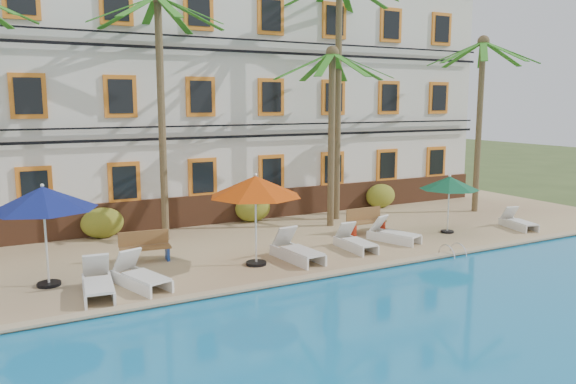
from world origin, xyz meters
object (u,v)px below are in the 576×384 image
lounger_e (393,234)px  bench_right (366,220)px  umbrella_red (255,187)px  lounger_f (518,222)px  pool_ladder (452,255)px  palm_b (160,82)px  lounger_a (98,283)px  lounger_b (140,276)px  bench_left (145,246)px  palm_c (332,109)px  palm_e (480,99)px  palm_d (338,67)px  umbrella_green (449,183)px  lounger_d (355,241)px  lounger_c (296,250)px  umbrella_blue (43,199)px

lounger_e → bench_right: 1.52m
umbrella_red → lounger_f: (10.94, -0.30, -2.10)m
lounger_f → pool_ladder: (-5.01, -1.68, -0.26)m
lounger_e → pool_ladder: 2.38m
palm_b → umbrella_red: bearing=-71.1°
lounger_e → lounger_a: bearing=-175.1°
lounger_b → bench_left: (0.72, 2.33, 0.17)m
lounger_b → palm_b: bearing=66.8°
umbrella_red → bench_left: umbrella_red is taller
palm_c → palm_e: (7.25, -0.53, 0.42)m
palm_d → lounger_e: palm_d is taller
umbrella_green → bench_right: size_ratio=1.45×
palm_d → lounger_b: palm_d is taller
palm_b → lounger_e: size_ratio=4.36×
lounger_a → umbrella_green: bearing=4.4°
palm_b → umbrella_red: size_ratio=3.09×
lounger_d → lounger_e: 1.81m
palm_b → lounger_c: 7.38m
palm_b → umbrella_red: 5.56m
palm_c → umbrella_green: 5.17m
palm_c → lounger_f: bearing=-32.0°
umbrella_blue → lounger_f: umbrella_blue is taller
lounger_b → lounger_f: 14.48m
palm_e → pool_ladder: (-6.16, -4.96, -4.94)m
lounger_d → bench_right: bearing=46.0°
palm_c → umbrella_blue: 11.05m
umbrella_green → palm_b: bearing=157.7°
lounger_b → umbrella_green: bearing=4.2°
lounger_c → pool_ladder: size_ratio=2.84×
palm_e → lounger_a: palm_e is taller
palm_c → palm_d: size_ratio=0.70×
lounger_d → bench_right: size_ratio=1.21×
palm_c → bench_left: (-7.67, -1.59, -4.05)m
palm_c → palm_e: bearing=-4.2°
bench_left → bench_right: same height
palm_c → lounger_f: (6.10, -3.81, -4.26)m
lounger_e → umbrella_blue: bearing=177.4°
umbrella_blue → lounger_b: umbrella_blue is taller
umbrella_blue → lounger_f: size_ratio=1.55×
palm_b → pool_ladder: (7.43, -6.34, -5.46)m
lounger_a → pool_ladder: size_ratio=2.78×
pool_ladder → bench_left: bearing=156.0°
bench_right → palm_e: bearing=9.6°
palm_d → lounger_f: bearing=-42.7°
bench_left → lounger_a: bearing=-126.3°
lounger_c → lounger_f: size_ratio=1.20×
palm_d → lounger_c: 8.70m
umbrella_blue → lounger_c: bearing=-7.9°
lounger_c → lounger_e: 4.12m
lounger_d → lounger_b: bearing=-176.3°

